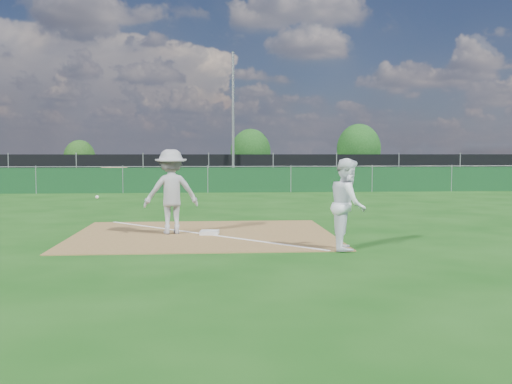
# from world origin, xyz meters

# --- Properties ---
(ground) EXTENTS (90.00, 90.00, 0.00)m
(ground) POSITION_xyz_m (0.00, 10.00, 0.00)
(ground) COLOR #12430E
(ground) RESTS_ON ground
(infield_dirt) EXTENTS (6.00, 5.00, 0.02)m
(infield_dirt) POSITION_xyz_m (0.00, 1.00, 0.01)
(infield_dirt) COLOR brown
(infield_dirt) RESTS_ON ground
(foul_line) EXTENTS (5.01, 5.01, 0.01)m
(foul_line) POSITION_xyz_m (0.00, 1.00, 0.03)
(foul_line) COLOR white
(foul_line) RESTS_ON infield_dirt
(green_fence) EXTENTS (44.00, 0.05, 1.20)m
(green_fence) POSITION_xyz_m (0.00, 15.00, 0.60)
(green_fence) COLOR #0F391A
(green_fence) RESTS_ON ground
(dirt_mound) EXTENTS (3.38, 2.60, 1.17)m
(dirt_mound) POSITION_xyz_m (-5.00, 18.50, 0.58)
(dirt_mound) COLOR olive
(dirt_mound) RESTS_ON ground
(black_fence) EXTENTS (46.00, 0.04, 1.80)m
(black_fence) POSITION_xyz_m (0.00, 23.00, 0.90)
(black_fence) COLOR black
(black_fence) RESTS_ON ground
(parking_lot) EXTENTS (46.00, 9.00, 0.01)m
(parking_lot) POSITION_xyz_m (0.00, 28.00, 0.01)
(parking_lot) COLOR black
(parking_lot) RESTS_ON ground
(light_pole) EXTENTS (0.16, 0.16, 8.00)m
(light_pole) POSITION_xyz_m (1.50, 22.70, 4.00)
(light_pole) COLOR slate
(light_pole) RESTS_ON ground
(first_base) EXTENTS (0.47, 0.47, 0.09)m
(first_base) POSITION_xyz_m (0.14, 0.95, 0.06)
(first_base) COLOR silver
(first_base) RESTS_ON infield_dirt
(play_at_first) EXTENTS (2.38, 0.97, 1.98)m
(play_at_first) POSITION_xyz_m (-0.75, 1.15, 1.01)
(play_at_first) COLOR #A8A8AB
(play_at_first) RESTS_ON infield_dirt
(runner) EXTENTS (0.83, 0.99, 1.81)m
(runner) POSITION_xyz_m (2.88, -1.24, 0.91)
(runner) COLOR white
(runner) RESTS_ON ground
(car_left) EXTENTS (4.52, 2.52, 1.45)m
(car_left) POSITION_xyz_m (-6.57, 27.81, 0.74)
(car_left) COLOR #A5A7AD
(car_left) RESTS_ON parking_lot
(car_mid) EXTENTS (4.39, 2.84, 1.37)m
(car_mid) POSITION_xyz_m (0.60, 28.15, 0.69)
(car_mid) COLOR black
(car_mid) RESTS_ON parking_lot
(car_right) EXTENTS (4.53, 2.39, 1.25)m
(car_right) POSITION_xyz_m (4.84, 27.26, 0.64)
(car_right) COLOR black
(car_right) RESTS_ON parking_lot
(tree_left) EXTENTS (2.45, 2.45, 2.91)m
(tree_left) POSITION_xyz_m (-10.30, 33.97, 1.50)
(tree_left) COLOR #382316
(tree_left) RESTS_ON ground
(tree_mid) EXTENTS (3.20, 3.20, 3.79)m
(tree_mid) POSITION_xyz_m (3.28, 33.11, 1.95)
(tree_mid) COLOR #382316
(tree_mid) RESTS_ON ground
(tree_right) EXTENTS (3.61, 3.61, 4.28)m
(tree_right) POSITION_xyz_m (12.32, 34.20, 2.20)
(tree_right) COLOR #382316
(tree_right) RESTS_ON ground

